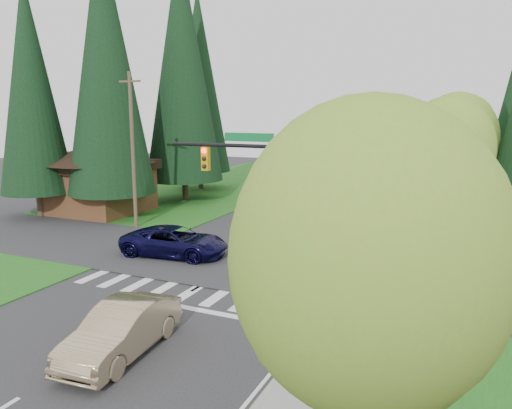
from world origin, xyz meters
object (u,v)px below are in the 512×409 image
Objects in this scene: parked_car_b at (397,209)px; parked_car_e at (429,172)px; parked_car_a at (372,212)px; parked_car_d at (425,176)px; suv_navy at (175,242)px; sedan_champagne at (121,330)px; parked_car_c at (409,193)px.

parked_car_e is (0.00, 23.05, 0.08)m from parked_car_b.
parked_car_d is at bearing 88.29° from parked_car_a.
suv_navy is 1.16× the size of parked_car_e.
sedan_champagne is 31.59m from parked_car_c.
parked_car_d reaches higher than parked_car_e.
parked_car_b is at bearing 74.40° from sedan_champagne.
parked_car_a is 20.46m from parked_car_d.
suv_navy is at bearing 109.69° from sedan_champagne.
parked_car_c is at bearing -84.83° from parked_car_e.
sedan_champagne is 1.01× the size of parked_car_e.
sedan_champagne is 43.45m from parked_car_d.
parked_car_d is (9.17, 33.35, 0.00)m from suv_navy.
sedan_champagne is 10.83m from suv_navy.
suv_navy is 23.28m from parked_car_c.
parked_car_d is at bearing 78.96° from sedan_champagne.
sedan_champagne reaches higher than parked_car_b.
sedan_champagne is at bearing -90.43° from parked_car_e.
parked_car_a is (3.27, 22.78, -0.16)m from sedan_champagne.
parked_car_d is at bearing -84.83° from parked_car_e.
parked_car_a is at bearing -121.11° from parked_car_b.
parked_car_a is 24.95m from parked_car_e.
parked_car_a is at bearing -101.42° from parked_car_d.
parked_car_e is at bearing 84.03° from parked_car_c.
parked_car_c is (4.67, 31.24, -0.05)m from sedan_champagne.
sedan_champagne is at bearing -95.96° from parked_car_a.
parked_car_b is at bearing -97.50° from parked_car_d.
parked_car_c is (9.17, 21.40, -0.03)m from suv_navy.
parked_car_a reaches higher than parked_car_b.
suv_navy is at bearing -115.93° from parked_car_b.
sedan_champagne is 1.07× the size of parked_car_c.
parked_car_b is at bearing -84.83° from parked_car_e.
parked_car_e is (1.40, 24.91, 0.06)m from parked_car_a.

